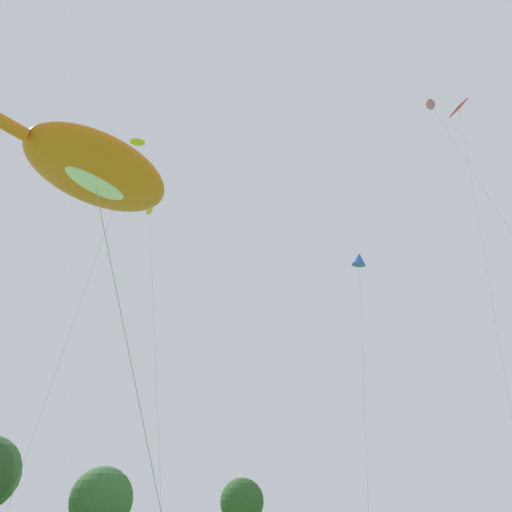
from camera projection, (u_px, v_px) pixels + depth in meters
big_show_kite at (90, 168)px, 15.75m from camera, size 12.18×5.79×12.56m
small_kite_box_yellow at (134, 150)px, 28.78m from camera, size 3.21×4.48×22.09m
small_kite_bird_shape at (359, 260)px, 33.84m from camera, size 2.51×1.26×18.99m
small_kite_stunt_black at (463, 133)px, 22.65m from camera, size 1.56×1.42×19.80m
small_kite_streamer_purple at (151, 256)px, 35.42m from camera, size 3.09×2.20×23.65m
small_kite_tiny_distant at (438, 117)px, 22.53m from camera, size 2.84×3.91×19.43m
tree_pine_center at (242, 502)px, 61.70m from camera, size 5.42×5.42×9.11m
tree_oak_right at (101, 500)px, 55.76m from camera, size 6.97×6.97×9.60m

